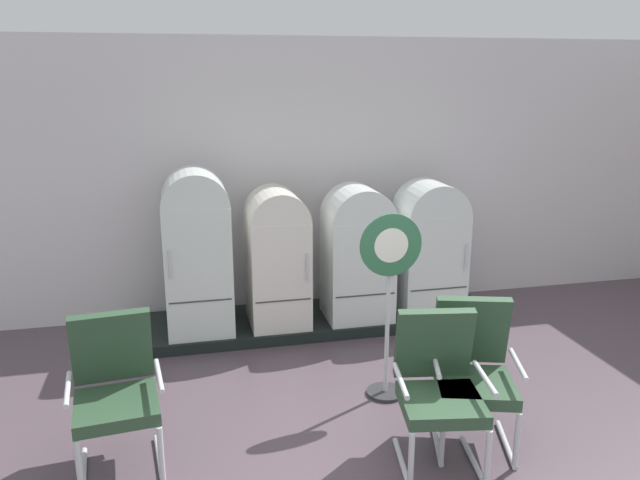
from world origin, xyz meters
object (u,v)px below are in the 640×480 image
at_px(sign_stand, 389,303).
at_px(refrigerator_2, 358,250).
at_px(refrigerator_1, 277,253).
at_px(refrigerator_0, 197,247).
at_px(refrigerator_3, 429,244).
at_px(armchair_center, 438,381).
at_px(armchair_right, 473,366).
at_px(armchair_left, 115,385).

bearing_deg(sign_stand, refrigerator_2, 83.44).
distance_m(refrigerator_1, sign_stand, 1.67).
xyz_separation_m(refrigerator_1, sign_stand, (0.67, -1.53, -0.03)).
bearing_deg(refrigerator_0, sign_stand, -46.18).
relative_size(refrigerator_3, armchair_center, 1.34).
height_order(refrigerator_1, armchair_center, refrigerator_1).
bearing_deg(armchair_right, refrigerator_0, 129.55).
distance_m(refrigerator_0, armchair_right, 2.97).
distance_m(refrigerator_2, armchair_right, 2.26).
relative_size(refrigerator_1, armchair_right, 1.33).
bearing_deg(sign_stand, refrigerator_0, 133.82).
relative_size(armchair_right, armchair_center, 1.00).
xyz_separation_m(refrigerator_0, armchair_center, (1.53, -2.44, -0.39)).
distance_m(refrigerator_1, armchair_right, 2.53).
bearing_deg(sign_stand, armchair_left, -167.83).
xyz_separation_m(refrigerator_1, refrigerator_2, (0.84, -0.04, -0.01)).
height_order(refrigerator_2, armchair_center, refrigerator_2).
bearing_deg(sign_stand, refrigerator_1, 113.68).
height_order(refrigerator_3, armchair_left, refrigerator_3).
distance_m(armchair_right, sign_stand, 0.88).
xyz_separation_m(refrigerator_2, armchair_center, (-0.11, -2.40, -0.27)).
relative_size(refrigerator_2, armchair_right, 1.33).
xyz_separation_m(refrigerator_0, refrigerator_1, (0.80, -0.00, -0.12)).
distance_m(refrigerator_2, sign_stand, 1.51).
height_order(armchair_left, armchair_center, same).
xyz_separation_m(armchair_left, armchair_center, (2.17, -0.45, 0.00)).
xyz_separation_m(refrigerator_1, refrigerator_3, (1.64, -0.04, 0.00)).
relative_size(armchair_left, armchair_center, 1.00).
height_order(refrigerator_3, armchair_right, refrigerator_3).
height_order(refrigerator_3, sign_stand, sign_stand).
xyz_separation_m(refrigerator_2, armchair_left, (-2.29, -1.95, -0.27)).
bearing_deg(refrigerator_1, refrigerator_0, 179.87).
relative_size(refrigerator_2, armchair_center, 1.33).
bearing_deg(refrigerator_2, refrigerator_1, 177.54).
relative_size(refrigerator_1, sign_stand, 0.89).
bearing_deg(refrigerator_0, refrigerator_3, -1.07).
relative_size(refrigerator_0, refrigerator_1, 1.15).
height_order(refrigerator_2, armchair_left, refrigerator_2).
bearing_deg(refrigerator_3, armchair_center, -110.88).
bearing_deg(armchair_left, armchair_center, -11.68).
xyz_separation_m(refrigerator_0, sign_stand, (1.47, -1.53, -0.15)).
relative_size(refrigerator_2, refrigerator_3, 0.99).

